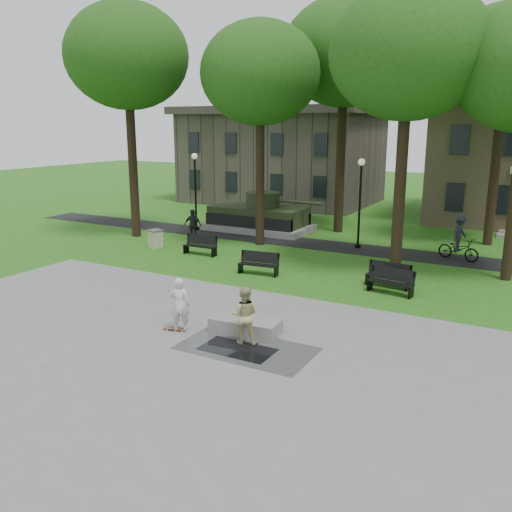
{
  "coord_description": "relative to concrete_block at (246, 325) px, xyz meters",
  "views": [
    {
      "loc": [
        9.34,
        -15.15,
        6.5
      ],
      "look_at": [
        -0.65,
        3.05,
        1.4
      ],
      "focal_mm": 38.0,
      "sensor_mm": 36.0,
      "label": 1
    }
  ],
  "objects": [
    {
      "name": "puddle",
      "position": [
        0.47,
        -1.31,
        -0.22
      ],
      "size": [
        2.2,
        1.2,
        0.0
      ],
      "primitive_type": "cube",
      "color": "black",
      "rests_on": "plaza"
    },
    {
      "name": "ground",
      "position": [
        -1.25,
        1.11,
        -0.24
      ],
      "size": [
        120.0,
        120.0,
        0.0
      ],
      "primitive_type": "plane",
      "color": "#1B5D16",
      "rests_on": "ground"
    },
    {
      "name": "tree_4",
      "position": [
        -3.25,
        17.11,
        10.15
      ],
      "size": [
        7.2,
        7.2,
        13.5
      ],
      "color": "black",
      "rests_on": "ground"
    },
    {
      "name": "park_bench_2",
      "position": [
        2.62,
        7.15,
        0.28
      ],
      "size": [
        1.83,
        0.67,
        1.0
      ],
      "rotation": [
        0.0,
        0.0,
        -0.08
      ],
      "color": "black",
      "rests_on": "ground"
    },
    {
      "name": "tree_0",
      "position": [
        -13.25,
        10.11,
        9.78
      ],
      "size": [
        6.8,
        6.8,
        12.97
      ],
      "color": "black",
      "rests_on": "ground"
    },
    {
      "name": "friend_watching",
      "position": [
        0.41,
        -0.78,
        0.67
      ],
      "size": [
        1.05,
        0.93,
        1.79
      ],
      "primitive_type": "imported",
      "rotation": [
        0.0,
        0.0,
        3.49
      ],
      "color": "tan",
      "rests_on": "plaza"
    },
    {
      "name": "concrete_block",
      "position": [
        0.0,
        0.0,
        0.0
      ],
      "size": [
        2.28,
        1.18,
        0.45
      ],
      "primitive_type": "cube",
      "rotation": [
        0.0,
        0.0,
        0.09
      ],
      "color": "gray",
      "rests_on": "plaza"
    },
    {
      "name": "park_bench_3",
      "position": [
        2.95,
        6.3,
        0.28
      ],
      "size": [
        1.84,
        0.77,
        1.0
      ],
      "rotation": [
        0.0,
        0.0,
        -0.14
      ],
      "color": "black",
      "rests_on": "ground"
    },
    {
      "name": "lamp_left",
      "position": [
        -11.25,
        13.41,
        2.55
      ],
      "size": [
        0.36,
        0.36,
        4.73
      ],
      "color": "black",
      "rests_on": "ground"
    },
    {
      "name": "park_bench_1",
      "position": [
        -2.9,
        6.27,
        0.28
      ],
      "size": [
        1.84,
        0.72,
        1.0
      ],
      "rotation": [
        0.0,
        0.0,
        0.11
      ],
      "color": "black",
      "rests_on": "ground"
    },
    {
      "name": "building_left",
      "position": [
        -12.25,
        27.61,
        3.35
      ],
      "size": [
        15.0,
        10.0,
        7.2
      ],
      "primitive_type": "cube",
      "color": "#4C443D",
      "rests_on": "ground"
    },
    {
      "name": "skateboard",
      "position": [
        -2.04,
        -0.97,
        -0.19
      ],
      "size": [
        0.81,
        0.39,
        0.07
      ],
      "primitive_type": "cube",
      "rotation": [
        0.0,
        0.0,
        0.25
      ],
      "color": "brown",
      "rests_on": "plaza"
    },
    {
      "name": "tree_1",
      "position": [
        -5.75,
        11.61,
        8.71
      ],
      "size": [
        6.2,
        6.2,
        11.63
      ],
      "color": "black",
      "rests_on": "ground"
    },
    {
      "name": "tree_5",
      "position": [
        5.25,
        17.61,
        9.42
      ],
      "size": [
        6.4,
        6.4,
        12.44
      ],
      "color": "black",
      "rests_on": "ground"
    },
    {
      "name": "plaza",
      "position": [
        -1.25,
        -3.89,
        -0.23
      ],
      "size": [
        22.0,
        16.0,
        0.02
      ],
      "primitive_type": "cube",
      "color": "gray",
      "rests_on": "ground"
    },
    {
      "name": "park_bench_0",
      "position": [
        -7.26,
        8.09,
        0.28
      ],
      "size": [
        1.81,
        0.55,
        1.0
      ],
      "rotation": [
        0.0,
        0.0,
        0.02
      ],
      "color": "black",
      "rests_on": "ground"
    },
    {
      "name": "trash_bin",
      "position": [
        -10.34,
        8.27,
        0.24
      ],
      "size": [
        0.84,
        0.84,
        0.96
      ],
      "rotation": [
        0.0,
        0.0,
        -0.33
      ],
      "color": "#BBB49A",
      "rests_on": "ground"
    },
    {
      "name": "cyclist",
      "position": [
        4.38,
        13.23,
        0.66
      ],
      "size": [
        2.15,
        1.29,
        2.23
      ],
      "rotation": [
        0.0,
        0.0,
        1.29
      ],
      "color": "black",
      "rests_on": "ground"
    },
    {
      "name": "lamp_mid",
      "position": [
        -0.75,
        13.41,
        2.55
      ],
      "size": [
        0.36,
        0.36,
        4.73
      ],
      "color": "black",
      "rests_on": "ground"
    },
    {
      "name": "tank_monument",
      "position": [
        -7.71,
        15.11,
        0.61
      ],
      "size": [
        7.45,
        3.4,
        2.4
      ],
      "color": "gray",
      "rests_on": "ground"
    },
    {
      "name": "footpath",
      "position": [
        -1.25,
        13.11,
        -0.24
      ],
      "size": [
        44.0,
        2.6,
        0.01
      ],
      "primitive_type": "cube",
      "color": "black",
      "rests_on": "ground"
    },
    {
      "name": "skateboarder",
      "position": [
        -1.88,
        -0.92,
        0.67
      ],
      "size": [
        0.76,
        0.63,
        1.78
      ],
      "primitive_type": "imported",
      "rotation": [
        0.0,
        0.0,
        3.51
      ],
      "color": "silver",
      "rests_on": "plaza"
    },
    {
      "name": "tree_2",
      "position": [
        2.25,
        9.61,
        9.07
      ],
      "size": [
        6.6,
        6.6,
        12.16
      ],
      "color": "black",
      "rests_on": "ground"
    },
    {
      "name": "pedestrian_walker",
      "position": [
        -9.52,
        10.59,
        0.66
      ],
      "size": [
        1.12,
        0.61,
        1.81
      ],
      "primitive_type": "imported",
      "rotation": [
        0.0,
        0.0,
        0.17
      ],
      "color": "black",
      "rests_on": "ground"
    }
  ]
}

